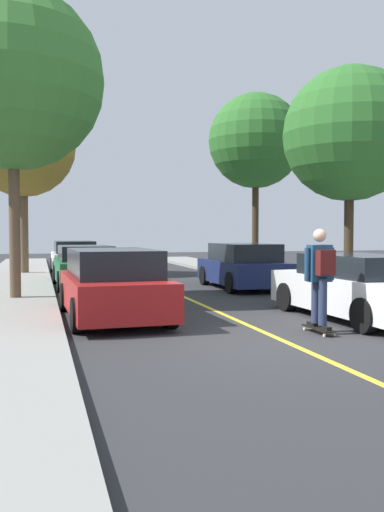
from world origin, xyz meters
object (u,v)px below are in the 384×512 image
object	(u,v)px
parked_car_left_near	(85,267)
parked_car_left_far	(74,258)
street_tree_left_nearest	(13,79)
skateboard	(319,328)
parked_car_left_nearest	(113,284)
parked_car_right_near	(243,266)
street_tree_right_nearest	(350,135)
street_tree_right_near	(256,141)
parked_car_right_nearest	(356,287)
skateboarder	(320,272)
street_tree_left_near	(23,145)
fire_hydrant	(324,278)

from	to	relation	value
parked_car_left_near	parked_car_left_far	distance (m)	5.82
street_tree_left_nearest	skateboard	xyz separation A→B (m)	(5.34, -5.88, -5.53)
parked_car_left_nearest	street_tree_left_nearest	distance (m)	6.23
parked_car_right_near	street_tree_right_nearest	size ratio (longest dim) A/B	0.68
parked_car_right_near	skateboard	bearing A→B (deg)	-101.05
parked_car_left_far	street_tree_right_near	distance (m)	9.06
parked_car_right_nearest	parked_car_right_near	world-z (taller)	parked_car_right_near
parked_car_right_nearest	parked_car_right_near	distance (m)	6.50
street_tree_left_nearest	skateboarder	world-z (taller)	street_tree_left_nearest
skateboard	parked_car_right_nearest	bearing A→B (deg)	38.90
parked_car_left_nearest	street_tree_left_near	distance (m)	13.25
parked_car_right_nearest	street_tree_right_near	distance (m)	11.66
parked_car_left_near	fire_hydrant	distance (m)	7.63
parked_car_left_far	skateboard	xyz separation A→B (m)	(3.30, -15.32, -0.62)
parked_car_left_nearest	skateboarder	world-z (taller)	skateboarder
parked_car_left_near	street_tree_right_nearest	distance (m)	9.11
fire_hydrant	skateboard	bearing A→B (deg)	-119.97
parked_car_right_nearest	street_tree_left_nearest	xyz separation A→B (m)	(-6.84, 4.66, 4.96)
fire_hydrant	skateboarder	distance (m)	6.08
street_tree_left_nearest	fire_hydrant	world-z (taller)	street_tree_left_nearest
parked_car_left_far	street_tree_left_near	world-z (taller)	street_tree_left_near
parked_car_left_far	skateboarder	xyz separation A→B (m)	(3.30, -15.36, 0.38)
street_tree_left_near	fire_hydrant	distance (m)	13.65
parked_car_left_near	parked_car_right_near	distance (m)	5.12
street_tree_left_near	street_tree_right_near	distance (m)	9.44
parked_car_right_near	street_tree_left_nearest	bearing A→B (deg)	-165.01
parked_car_left_nearest	skateboard	world-z (taller)	parked_car_left_nearest
parked_car_left_nearest	skateboarder	distance (m)	4.24
parked_car_left_far	street_tree_left_nearest	distance (m)	10.84
parked_car_left_far	street_tree_right_near	xyz separation A→B (m)	(6.84, -3.65, 4.68)
street_tree_left_nearest	fire_hydrant	distance (m)	9.82
street_tree_left_nearest	parked_car_right_near	bearing A→B (deg)	14.99
parked_car_left_near	street_tree_right_nearest	xyz separation A→B (m)	(6.84, -4.66, 3.81)
parked_car_left_far	skateboarder	world-z (taller)	skateboarder
fire_hydrant	street_tree_right_near	bearing A→B (deg)	85.21
parked_car_left_nearest	parked_car_left_far	world-z (taller)	parked_car_left_nearest
skateboard	parked_car_left_near	bearing A→B (deg)	109.13
parked_car_left_nearest	street_tree_right_near	distance (m)	12.28
parked_car_right_near	street_tree_right_near	size ratio (longest dim) A/B	0.59
parked_car_right_nearest	street_tree_left_nearest	world-z (taller)	street_tree_left_nearest
parked_car_right_near	street_tree_left_near	distance (m)	10.93
skateboard	parked_car_right_near	bearing A→B (deg)	78.95
skateboard	fire_hydrant	bearing A→B (deg)	60.03
parked_car_left_nearest	skateboarder	bearing A→B (deg)	-38.74
street_tree_left_nearest	street_tree_left_near	xyz separation A→B (m)	(0.00, 8.98, -0.27)
parked_car_left_nearest	parked_car_left_near	xyz separation A→B (m)	(0.00, 6.89, -0.04)
parked_car_left_nearest	parked_car_left_far	bearing A→B (deg)	90.00
street_tree_right_nearest	skateboard	bearing A→B (deg)	-126.22
parked_car_right_nearest	skateboard	world-z (taller)	parked_car_right_nearest
skateboarder	parked_car_left_near	bearing A→B (deg)	109.07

